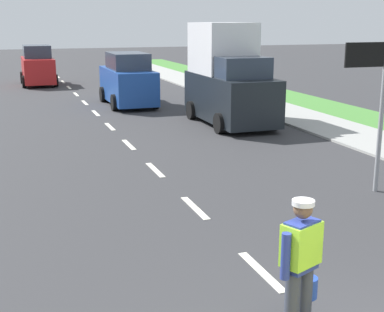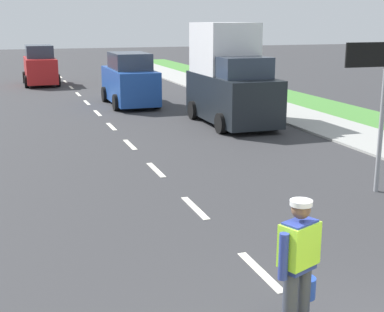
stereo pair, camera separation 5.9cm
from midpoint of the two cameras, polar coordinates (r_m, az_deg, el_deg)
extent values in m
plane|color=#333335|center=(25.58, -10.88, 5.54)|extent=(96.00, 96.00, 0.00)
cube|color=#9E9E99|center=(18.00, 17.92, 1.61)|extent=(2.40, 72.00, 0.14)
cube|color=silver|center=(8.42, 7.31, -11.79)|extent=(0.14, 1.40, 0.01)
cube|color=silver|center=(10.98, 0.47, -5.40)|extent=(0.14, 1.40, 0.01)
cube|color=silver|center=(13.72, -3.64, -1.44)|extent=(0.14, 1.40, 0.01)
cube|color=silver|center=(16.55, -6.35, 1.18)|extent=(0.14, 1.40, 0.01)
cube|color=silver|center=(19.43, -8.26, 3.04)|extent=(0.14, 1.40, 0.01)
cube|color=silver|center=(22.35, -9.69, 4.41)|extent=(0.14, 1.40, 0.01)
cube|color=silver|center=(25.28, -10.78, 5.46)|extent=(0.14, 1.40, 0.01)
cube|color=silver|center=(28.23, -11.65, 6.29)|extent=(0.14, 1.40, 0.01)
cube|color=silver|center=(31.19, -12.36, 6.96)|extent=(0.14, 1.40, 0.01)
cube|color=silver|center=(34.15, -12.95, 7.52)|extent=(0.14, 1.40, 0.01)
cube|color=silver|center=(37.12, -13.44, 7.98)|extent=(0.14, 1.40, 0.01)
cube|color=silver|center=(40.10, -13.87, 8.38)|extent=(0.14, 1.40, 0.01)
cube|color=silver|center=(43.07, -14.23, 8.72)|extent=(0.14, 1.40, 0.01)
cube|color=silver|center=(46.05, -14.55, 9.02)|extent=(0.14, 1.40, 0.01)
cube|color=silver|center=(49.04, -14.83, 9.28)|extent=(0.14, 1.40, 0.01)
cube|color=silver|center=(52.02, -15.08, 9.51)|extent=(0.14, 1.40, 0.01)
cylinder|color=#383D4C|center=(6.75, 10.37, -14.95)|extent=(0.18, 0.18, 0.82)
cylinder|color=#383D4C|center=(6.92, 11.63, -14.24)|extent=(0.18, 0.18, 0.82)
cube|color=navy|center=(6.53, 11.30, -9.11)|extent=(0.46, 0.38, 0.60)
cube|color=#A5EA33|center=(6.52, 11.31, -8.94)|extent=(0.53, 0.44, 0.51)
cylinder|color=navy|center=(6.34, 9.72, -10.23)|extent=(0.11, 0.11, 0.55)
cylinder|color=navy|center=(6.76, 12.73, -8.82)|extent=(0.11, 0.11, 0.55)
sphere|color=brown|center=(6.37, 11.49, -5.46)|extent=(0.22, 0.22, 0.22)
cylinder|color=silver|center=(6.34, 11.52, -4.78)|extent=(0.26, 0.26, 0.06)
cylinder|color=#2347B7|center=(7.08, 11.88, -13.19)|extent=(0.26, 0.26, 0.26)
cylinder|color=gray|center=(12.32, 19.21, 3.63)|extent=(0.10, 0.10, 3.20)
cube|color=white|center=(11.95, 18.10, 9.96)|extent=(1.10, 0.05, 0.44)
cube|color=black|center=(11.94, 18.15, 9.95)|extent=(1.16, 0.04, 0.50)
cube|color=black|center=(19.60, 4.24, 6.07)|extent=(1.90, 4.60, 1.56)
cube|color=#2D3847|center=(18.74, 5.27, 9.16)|extent=(1.67, 1.61, 0.70)
cube|color=silver|center=(20.18, 3.43, 11.10)|extent=(1.80, 2.53, 1.80)
cylinder|color=black|center=(20.67, 0.18, 4.78)|extent=(0.22, 0.68, 0.68)
cylinder|color=black|center=(21.37, 5.13, 5.03)|extent=(0.22, 0.68, 0.68)
cylinder|color=black|center=(18.03, 3.12, 3.40)|extent=(0.22, 0.68, 0.68)
cylinder|color=black|center=(18.83, 8.62, 3.71)|extent=(0.22, 0.68, 0.68)
cube|color=red|center=(32.79, -15.39, 8.61)|extent=(1.65, 3.86, 1.35)
cube|color=#2D3847|center=(32.81, -15.52, 10.40)|extent=(1.45, 2.12, 0.70)
cylinder|color=black|center=(31.71, -13.66, 7.61)|extent=(0.22, 0.68, 0.68)
cylinder|color=black|center=(31.61, -16.73, 7.40)|extent=(0.22, 0.68, 0.68)
cylinder|color=black|center=(34.08, -14.04, 8.01)|extent=(0.22, 0.68, 0.68)
cylinder|color=black|center=(33.99, -16.90, 7.81)|extent=(0.22, 0.68, 0.68)
cube|color=#1E4799|center=(24.22, -6.41, 7.32)|extent=(1.70, 4.34, 1.39)
cube|color=#2D3847|center=(24.02, -6.43, 9.77)|extent=(1.50, 2.39, 0.70)
cylinder|color=black|center=(25.44, -8.96, 6.35)|extent=(0.22, 0.68, 0.68)
cylinder|color=black|center=(25.78, -5.13, 6.56)|extent=(0.22, 0.68, 0.68)
cylinder|color=black|center=(22.81, -7.79, 5.52)|extent=(0.22, 0.68, 0.68)
cylinder|color=black|center=(23.20, -3.55, 5.76)|extent=(0.22, 0.68, 0.68)
camera|label=1|loc=(0.03, -89.84, 0.04)|focal=51.44mm
camera|label=2|loc=(0.03, 90.16, -0.04)|focal=51.44mm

